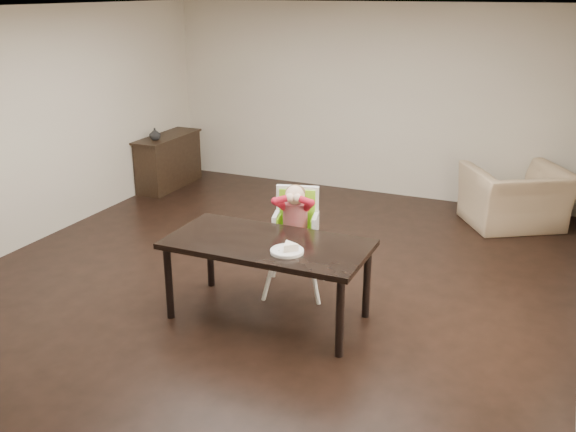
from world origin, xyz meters
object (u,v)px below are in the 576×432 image
at_px(dining_table, 268,250).
at_px(high_chair, 296,216).
at_px(sideboard, 169,161).
at_px(armchair, 517,188).

xyz_separation_m(dining_table, high_chair, (-0.00, 0.64, 0.11)).
bearing_deg(sideboard, dining_table, -44.89).
bearing_deg(sideboard, armchair, 3.37).
xyz_separation_m(armchair, sideboard, (-4.98, -0.29, -0.11)).
distance_m(high_chair, sideboard, 4.03).
bearing_deg(armchair, sideboard, -28.30).
bearing_deg(sideboard, high_chair, -38.41).
height_order(dining_table, sideboard, sideboard).
bearing_deg(high_chair, dining_table, -104.55).
bearing_deg(high_chair, sideboard, 126.88).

